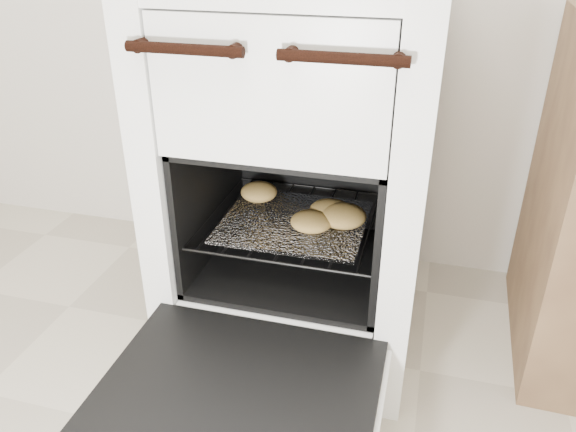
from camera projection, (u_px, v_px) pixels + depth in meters
The scene contains 5 objects.
stove at pixel (303, 172), 1.38m from camera, with size 0.60×0.66×0.91m.
oven_door at pixel (239, 393), 1.06m from camera, with size 0.54×0.42×0.04m.
oven_rack at pixel (297, 220), 1.37m from camera, with size 0.43×0.42×0.01m.
foil_sheet at pixel (294, 222), 1.35m from camera, with size 0.34×0.30×0.01m, color white.
baked_rolls at pixel (313, 210), 1.34m from camera, with size 0.36×0.23×0.05m.
Camera 1 is at (0.29, -0.07, 0.99)m, focal length 35.00 mm.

